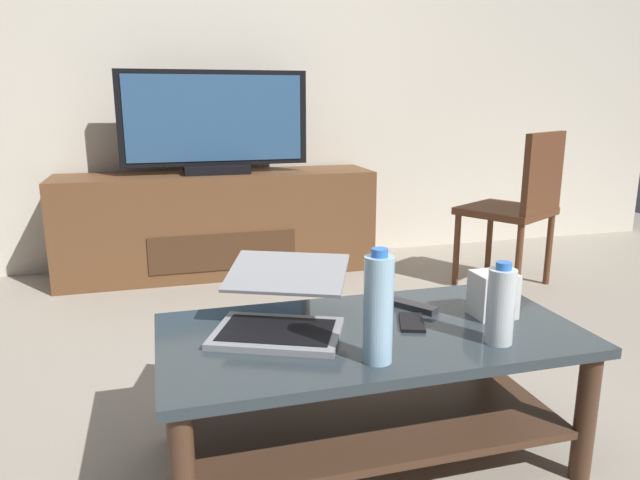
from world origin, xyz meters
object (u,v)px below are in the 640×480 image
laptop (281,308)px  water_bottle_far (378,309)px  water_bottle_near (501,305)px  tv_remote (413,306)px  television (215,125)px  cell_phone (412,322)px  coffee_table (370,370)px  router_box (493,294)px  dining_chair (520,202)px  media_cabinet (219,223)px

laptop → water_bottle_far: bearing=-56.1°
water_bottle_near → tv_remote: (-0.12, 0.30, -0.10)m
television → cell_phone: size_ratio=7.86×
coffee_table → water_bottle_near: water_bottle_near is taller
laptop → water_bottle_far: size_ratio=1.72×
router_box → coffee_table: bearing=-179.0°
coffee_table → cell_phone: 0.19m
television → dining_chair: 1.81m
coffee_table → cell_phone: (0.13, 0.01, 0.13)m
router_box → cell_phone: (-0.26, 0.00, -0.06)m
tv_remote → water_bottle_far: bearing=-162.3°
television → water_bottle_far: (0.16, -2.26, -0.36)m
coffee_table → television: bearing=96.0°
laptop → television: bearing=89.2°
dining_chair → tv_remote: (-1.19, -1.20, -0.07)m
media_cabinet → laptop: (-0.03, -2.00, 0.17)m
coffee_table → television: size_ratio=1.09×
media_cabinet → water_bottle_near: 2.33m
router_box → water_bottle_far: bearing=-155.9°
coffee_table → dining_chair: dining_chair is taller
water_bottle_near → water_bottle_far: 0.36m
laptop → water_bottle_near: (0.55, -0.26, 0.04)m
television → dining_chair: television is taller
tv_remote → dining_chair: bearing=10.2°
router_box → water_bottle_near: (-0.09, -0.18, 0.04)m
media_cabinet → water_bottle_far: bearing=-85.9°
media_cabinet → television: television is taller
dining_chair → laptop: dining_chair is taller
media_cabinet → cell_phone: 2.10m
laptop → water_bottle_near: 0.61m
dining_chair → router_box: (-0.98, -1.32, -0.02)m
water_bottle_near → tv_remote: size_ratio=1.42×
dining_chair → water_bottle_far: bearing=-133.4°
router_box → water_bottle_far: (-0.45, -0.20, 0.07)m
coffee_table → water_bottle_near: (0.30, -0.18, 0.23)m
media_cabinet → dining_chair: size_ratio=2.14×
tv_remote → television: bearing=66.8°
media_cabinet → water_bottle_near: bearing=-77.0°
media_cabinet → cell_phone: bearing=-80.4°
media_cabinet → tv_remote: size_ratio=11.87×
coffee_table → water_bottle_far: (-0.06, -0.20, 0.27)m
router_box → tv_remote: size_ratio=0.86×
television → laptop: size_ratio=2.17×
cell_phone → tv_remote: (0.05, 0.11, 0.01)m
television → water_bottle_far: television is taller
media_cabinet → cell_phone: size_ratio=13.57×
media_cabinet → tv_remote: 2.00m
media_cabinet → coffee_table: bearing=-84.0°
water_bottle_near → tv_remote: bearing=111.3°
dining_chair → cell_phone: size_ratio=6.34×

